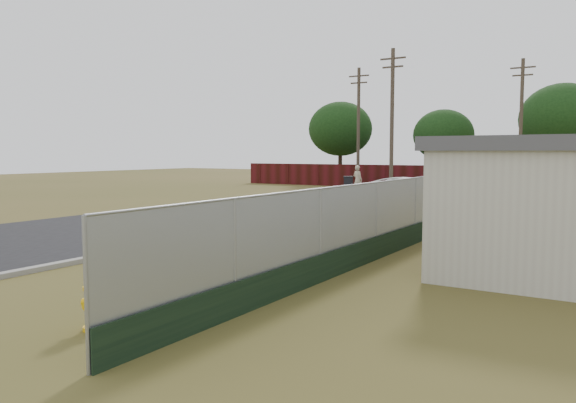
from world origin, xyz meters
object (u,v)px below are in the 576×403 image
Objects in this scene: mailbox at (312,196)px; trash_bin at (348,183)px; pedestrian at (358,180)px; fire_hydrant at (94,303)px; pickup_truck at (407,190)px.

trash_bin is (-6.67, 17.18, -0.47)m from mailbox.
pedestrian is 1.84× the size of trash_bin.
fire_hydrant is 29.32m from pedestrian.
pickup_truck is 10.53m from trash_bin.
mailbox is at bearing -68.77° from trash_bin.
trash_bin is (-2.20, 3.18, -0.43)m from pedestrian.
pedestrian is at bearing 106.93° from fire_hydrant.
pickup_truck reaches higher than trash_bin.
pickup_truck is (-3.50, 23.58, 0.28)m from fire_hydrant.
pedestrian reaches higher than pickup_truck.
mailbox reaches higher than fire_hydrant.
fire_hydrant is at bearing 122.49° from pedestrian.
pedestrian is at bearing -55.31° from trash_bin.
mailbox is 0.25× the size of pickup_truck.
pedestrian is 3.89m from trash_bin.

